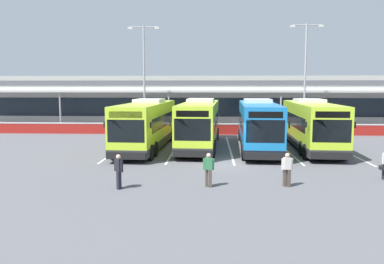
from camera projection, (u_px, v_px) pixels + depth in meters
The scene contains 17 objects.
ground_plane at pixel (234, 164), 23.66m from camera, with size 200.00×200.00×0.00m, color #56565B.
terminal_building at pixel (223, 100), 49.99m from camera, with size 70.00×13.00×6.00m.
red_barrier_wall at pixel (226, 129), 37.98m from camera, with size 60.00×0.40×1.10m.
coach_bus_leftmost at pixel (147, 126), 29.17m from camera, with size 3.33×12.25×3.78m.
coach_bus_left_centre at pixel (200, 125), 29.91m from camera, with size 3.33×12.25×3.78m.
coach_bus_centre at pixel (258, 126), 29.04m from camera, with size 3.33×12.25×3.78m.
coach_bus_right_centre at pixel (311, 125), 29.18m from camera, with size 3.33×12.25×3.78m.
bay_stripe_far_west at pixel (122, 147), 30.05m from camera, with size 0.14×13.00×0.01m, color silver.
bay_stripe_west at pixel (175, 148), 29.83m from camera, with size 0.14×13.00×0.01m, color silver.
bay_stripe_mid_west at pixel (230, 148), 29.61m from camera, with size 0.14×13.00×0.01m, color silver.
bay_stripe_centre at pixel (284, 149), 29.40m from camera, with size 0.14×13.00×0.01m, color silver.
bay_stripe_mid_east at pixel (340, 149), 29.18m from camera, with size 0.14×13.00×0.01m, color silver.
pedestrian_in_dark_coat at pixel (119, 170), 17.78m from camera, with size 0.49×0.42×1.62m.
pedestrian_child at pixel (287, 168), 18.18m from camera, with size 0.54×0.29×1.62m.
pedestrian_near_bin at pixel (209, 169), 18.12m from camera, with size 0.54×0.30×1.62m.
lamp_post_west at pixel (144, 72), 40.16m from camera, with size 3.24×0.28×11.00m.
lamp_post_centre at pixel (305, 71), 38.87m from camera, with size 3.24×0.28×11.00m.
Camera 1 is at (-1.38, -23.37, 4.74)m, focal length 35.88 mm.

